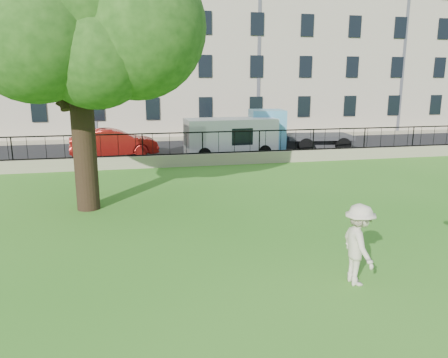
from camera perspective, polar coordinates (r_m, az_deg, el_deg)
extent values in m
plane|color=#2E751B|center=(11.20, 7.23, -10.04)|extent=(120.00, 120.00, 0.00)
cube|color=gray|center=(22.36, -2.80, 2.56)|extent=(50.00, 0.40, 0.60)
cube|color=black|center=(22.30, -2.81, 3.39)|extent=(50.00, 0.05, 0.06)
cube|color=black|center=(22.15, -2.84, 6.12)|extent=(50.00, 0.05, 0.06)
cube|color=black|center=(26.99, -4.39, 3.72)|extent=(60.00, 9.00, 0.01)
cube|color=gray|center=(32.09, -5.63, 5.29)|extent=(60.00, 1.40, 0.12)
cube|color=#BCB295|center=(37.53, -6.87, 16.23)|extent=(56.00, 10.00, 13.00)
cylinder|color=black|center=(15.24, -17.75, 3.84)|extent=(0.77, 0.77, 4.19)
sphere|color=#1E4612|center=(15.23, -18.99, 20.65)|extent=(5.83, 5.83, 5.83)
sphere|color=#1E4612|center=(14.27, -11.57, 18.79)|extent=(4.37, 4.37, 4.37)
sphere|color=#1E4612|center=(16.20, -24.44, 18.28)|extent=(4.72, 4.72, 4.72)
imported|color=beige|center=(9.88, 17.16, -8.19)|extent=(0.73, 1.19, 1.79)
imported|color=#A21913|center=(25.38, -14.17, 4.56)|extent=(4.99, 2.29, 1.59)
cube|color=silver|center=(24.94, 0.86, 5.46)|extent=(5.19, 2.24, 2.14)
cube|color=#59A7D1|center=(27.20, 9.73, 6.29)|extent=(6.16, 2.78, 2.50)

